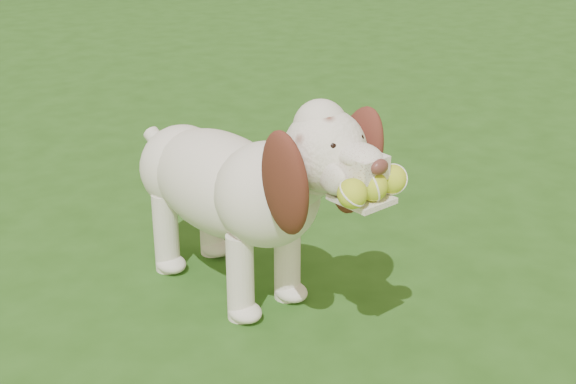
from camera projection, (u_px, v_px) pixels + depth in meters
ground at (163, 363)px, 2.58m from camera, size 80.00×80.00×0.00m
dog at (240, 182)px, 2.82m from camera, size 0.46×1.29×0.84m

